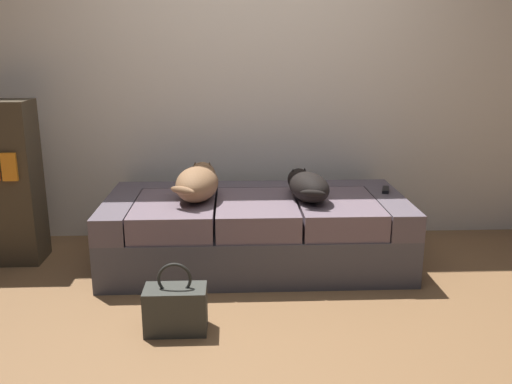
{
  "coord_description": "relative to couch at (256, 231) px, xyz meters",
  "views": [
    {
      "loc": [
        -0.15,
        -2.5,
        1.44
      ],
      "look_at": [
        0.0,
        0.94,
        0.52
      ],
      "focal_mm": 38.39,
      "sensor_mm": 36.0,
      "label": 1
    }
  ],
  "objects": [
    {
      "name": "dog_tan",
      "position": [
        -0.38,
        -0.01,
        0.35
      ],
      "size": [
        0.33,
        0.64,
        0.22
      ],
      "color": "#8E6543",
      "rests_on": "couch"
    },
    {
      "name": "tv_remote",
      "position": [
        0.9,
        0.11,
        0.25
      ],
      "size": [
        0.09,
        0.16,
        0.02
      ],
      "primitive_type": "cube",
      "rotation": [
        0.0,
        0.0,
        -0.29
      ],
      "color": "black",
      "rests_on": "couch"
    },
    {
      "name": "handbag",
      "position": [
        -0.45,
        -0.9,
        -0.11
      ],
      "size": [
        0.32,
        0.18,
        0.38
      ],
      "color": "#393A34",
      "rests_on": "ground"
    },
    {
      "name": "ground_plane",
      "position": [
        0.0,
        -0.99,
        -0.23
      ],
      "size": [
        10.0,
        10.0,
        0.0
      ],
      "primitive_type": "plane",
      "color": "brown"
    },
    {
      "name": "couch",
      "position": [
        0.0,
        0.0,
        0.0
      ],
      "size": [
        1.98,
        0.93,
        0.47
      ],
      "color": "#4A4951",
      "rests_on": "ground"
    },
    {
      "name": "dog_dark",
      "position": [
        0.33,
        -0.07,
        0.33
      ],
      "size": [
        0.32,
        0.54,
        0.19
      ],
      "color": "black",
      "rests_on": "couch"
    },
    {
      "name": "back_wall",
      "position": [
        0.0,
        0.66,
        1.17
      ],
      "size": [
        6.4,
        0.1,
        2.8
      ],
      "primitive_type": "cube",
      "color": "silver",
      "rests_on": "ground"
    }
  ]
}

